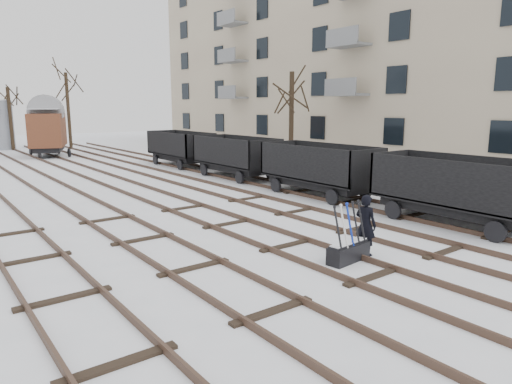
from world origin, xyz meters
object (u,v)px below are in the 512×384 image
Objects in this scene: ground_frame at (348,250)px; freight_wagon_a at (458,200)px; box_van_wagon at (48,129)px; worker at (366,225)px.

freight_wagon_a is at bearing -3.16° from ground_frame.
box_van_wagon is (-5.46, 30.72, 1.30)m from freight_wagon_a.
ground_frame is at bearing 88.44° from worker.
box_van_wagon is at bearing -8.05° from worker.
worker is 0.30× the size of freight_wagon_a.
ground_frame is 0.92m from worker.
freight_wagon_a is 1.01× the size of box_van_wagon.
ground_frame is at bearing -71.00° from box_van_wagon.
box_van_wagon is (0.15, 31.02, 1.87)m from ground_frame.
worker is 30.96m from box_van_wagon.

